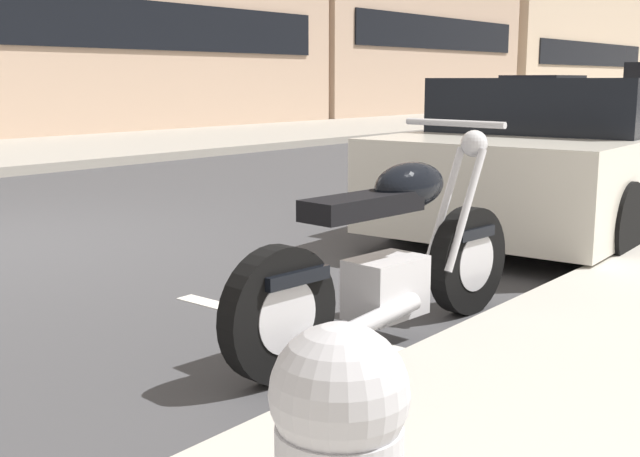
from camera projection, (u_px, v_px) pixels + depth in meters
sidewalk_far_curb at (312, 131)px, 19.65m from camera, size 120.00×5.00×0.14m
parking_stall_stripe at (322, 332)px, 4.22m from camera, size 0.12×2.20×0.01m
parked_motorcycle at (390, 261)px, 4.00m from camera, size 2.08×0.62×1.10m
parked_car_mid_block at (571, 156)px, 7.21m from camera, size 4.47×2.10×1.33m
car_opposite_curb at (541, 103)px, 22.05m from camera, size 4.10×1.88×1.42m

